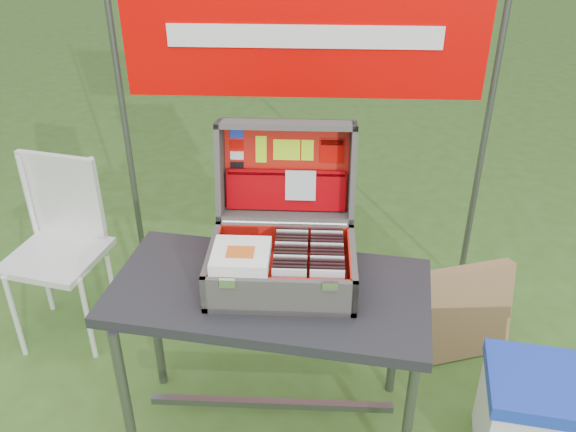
# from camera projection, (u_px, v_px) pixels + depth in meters

# --- Properties ---
(table) EXTENTS (1.16, 0.69, 0.69)m
(table) POSITION_uv_depth(u_px,v_px,m) (271.00, 361.00, 2.27)
(table) COLOR black
(table) RESTS_ON ground
(table_top) EXTENTS (1.16, 0.69, 0.04)m
(table_top) POSITION_uv_depth(u_px,v_px,m) (269.00, 292.00, 2.11)
(table_top) COLOR black
(table_top) RESTS_ON ground
(table_leg_fl) EXTENTS (0.04, 0.04, 0.65)m
(table_leg_fl) POSITION_uv_depth(u_px,v_px,m) (126.00, 404.00, 2.12)
(table_leg_fl) COLOR #59595B
(table_leg_fl) RESTS_ON ground
(table_leg_fr) EXTENTS (0.04, 0.04, 0.65)m
(table_leg_fr) POSITION_uv_depth(u_px,v_px,m) (409.00, 415.00, 2.07)
(table_leg_fr) COLOR #59595B
(table_leg_fr) RESTS_ON ground
(table_leg_bl) EXTENTS (0.04, 0.04, 0.65)m
(table_leg_bl) POSITION_uv_depth(u_px,v_px,m) (155.00, 323.00, 2.49)
(table_leg_bl) COLOR #59595B
(table_leg_bl) RESTS_ON ground
(table_leg_br) EXTENTS (0.04, 0.04, 0.65)m
(table_leg_br) POSITION_uv_depth(u_px,v_px,m) (396.00, 331.00, 2.44)
(table_leg_br) COLOR #59595B
(table_leg_br) RESTS_ON ground
(table_brace) EXTENTS (0.95, 0.03, 0.03)m
(table_brace) POSITION_uv_depth(u_px,v_px,m) (272.00, 403.00, 2.38)
(table_brace) COLOR #59595B
(table_brace) RESTS_ON ground
(suitcase) EXTENTS (0.50, 0.52, 0.47)m
(suitcase) POSITION_uv_depth(u_px,v_px,m) (283.00, 216.00, 2.05)
(suitcase) COLOR #63605C
(suitcase) RESTS_ON table
(suitcase_base_bottom) EXTENTS (0.50, 0.36, 0.02)m
(suitcase_base_bottom) POSITION_uv_depth(u_px,v_px,m) (282.00, 281.00, 2.11)
(suitcase_base_bottom) COLOR #63605C
(suitcase_base_bottom) RESTS_ON table_top
(suitcase_base_wall_front) EXTENTS (0.50, 0.02, 0.13)m
(suitcase_base_wall_front) POSITION_uv_depth(u_px,v_px,m) (279.00, 297.00, 1.94)
(suitcase_base_wall_front) COLOR #63605C
(suitcase_base_wall_front) RESTS_ON table_top
(suitcase_base_wall_back) EXTENTS (0.50, 0.02, 0.13)m
(suitcase_base_wall_back) POSITION_uv_depth(u_px,v_px,m) (285.00, 240.00, 2.23)
(suitcase_base_wall_back) COLOR #63605C
(suitcase_base_wall_back) RESTS_ON table_top
(suitcase_base_wall_left) EXTENTS (0.02, 0.36, 0.13)m
(suitcase_base_wall_left) POSITION_uv_depth(u_px,v_px,m) (212.00, 265.00, 2.10)
(suitcase_base_wall_left) COLOR #63605C
(suitcase_base_wall_left) RESTS_ON table_top
(suitcase_base_wall_right) EXTENTS (0.02, 0.36, 0.13)m
(suitcase_base_wall_right) POSITION_uv_depth(u_px,v_px,m) (352.00, 269.00, 2.08)
(suitcase_base_wall_right) COLOR #63605C
(suitcase_base_wall_right) RESTS_ON table_top
(suitcase_liner_floor) EXTENTS (0.46, 0.32, 0.01)m
(suitcase_liner_floor) POSITION_uv_depth(u_px,v_px,m) (282.00, 277.00, 2.11)
(suitcase_liner_floor) COLOR red
(suitcase_liner_floor) RESTS_ON suitcase_base_bottom
(suitcase_latch_left) EXTENTS (0.05, 0.01, 0.03)m
(suitcase_latch_left) POSITION_uv_depth(u_px,v_px,m) (227.00, 283.00, 1.91)
(suitcase_latch_left) COLOR silver
(suitcase_latch_left) RESTS_ON suitcase_base_wall_front
(suitcase_latch_right) EXTENTS (0.05, 0.01, 0.03)m
(suitcase_latch_right) POSITION_uv_depth(u_px,v_px,m) (330.00, 286.00, 1.90)
(suitcase_latch_right) COLOR silver
(suitcase_latch_right) RESTS_ON suitcase_base_wall_front
(suitcase_hinge) EXTENTS (0.45, 0.02, 0.02)m
(suitcase_hinge) POSITION_uv_depth(u_px,v_px,m) (285.00, 223.00, 2.21)
(suitcase_hinge) COLOR silver
(suitcase_hinge) RESTS_ON suitcase_base_wall_back
(suitcase_lid_back) EXTENTS (0.50, 0.09, 0.35)m
(suitcase_lid_back) POSITION_uv_depth(u_px,v_px,m) (287.00, 167.00, 2.27)
(suitcase_lid_back) COLOR #63605C
(suitcase_lid_back) RESTS_ON suitcase_base_wall_back
(suitcase_lid_rim_far) EXTENTS (0.50, 0.14, 0.05)m
(suitcase_lid_rim_far) POSITION_uv_depth(u_px,v_px,m) (286.00, 125.00, 2.16)
(suitcase_lid_rim_far) COLOR #63605C
(suitcase_lid_rim_far) RESTS_ON suitcase_lid_back
(suitcase_lid_rim_near) EXTENTS (0.50, 0.14, 0.05)m
(suitcase_lid_rim_near) POSITION_uv_depth(u_px,v_px,m) (286.00, 215.00, 2.27)
(suitcase_lid_rim_near) COLOR #63605C
(suitcase_lid_rim_near) RESTS_ON suitcase_lid_back
(suitcase_lid_rim_left) EXTENTS (0.02, 0.20, 0.38)m
(suitcase_lid_rim_left) POSITION_uv_depth(u_px,v_px,m) (220.00, 169.00, 2.22)
(suitcase_lid_rim_left) COLOR #63605C
(suitcase_lid_rim_left) RESTS_ON suitcase_lid_back
(suitcase_lid_rim_right) EXTENTS (0.02, 0.20, 0.38)m
(suitcase_lid_rim_right) POSITION_uv_depth(u_px,v_px,m) (352.00, 172.00, 2.20)
(suitcase_lid_rim_right) COLOR #63605C
(suitcase_lid_rim_right) RESTS_ON suitcase_lid_back
(suitcase_lid_liner) EXTENTS (0.46, 0.07, 0.31)m
(suitcase_lid_liner) POSITION_uv_depth(u_px,v_px,m) (287.00, 168.00, 2.25)
(suitcase_lid_liner) COLOR red
(suitcase_lid_liner) RESTS_ON suitcase_lid_back
(suitcase_liner_wall_front) EXTENTS (0.46, 0.01, 0.11)m
(suitcase_liner_wall_front) POSITION_uv_depth(u_px,v_px,m) (279.00, 293.00, 1.95)
(suitcase_liner_wall_front) COLOR red
(suitcase_liner_wall_front) RESTS_ON suitcase_base_bottom
(suitcase_liner_wall_back) EXTENTS (0.46, 0.01, 0.11)m
(suitcase_liner_wall_back) POSITION_uv_depth(u_px,v_px,m) (284.00, 240.00, 2.22)
(suitcase_liner_wall_back) COLOR red
(suitcase_liner_wall_back) RESTS_ON suitcase_base_bottom
(suitcase_liner_wall_left) EXTENTS (0.01, 0.32, 0.11)m
(suitcase_liner_wall_left) POSITION_uv_depth(u_px,v_px,m) (216.00, 263.00, 2.09)
(suitcase_liner_wall_left) COLOR red
(suitcase_liner_wall_left) RESTS_ON suitcase_base_bottom
(suitcase_liner_wall_right) EXTENTS (0.01, 0.32, 0.11)m
(suitcase_liner_wall_right) POSITION_uv_depth(u_px,v_px,m) (349.00, 266.00, 2.07)
(suitcase_liner_wall_right) COLOR red
(suitcase_liner_wall_right) RESTS_ON suitcase_base_bottom
(suitcase_lid_pocket) EXTENTS (0.44, 0.06, 0.15)m
(suitcase_lid_pocket) POSITION_uv_depth(u_px,v_px,m) (286.00, 191.00, 2.26)
(suitcase_lid_pocket) COLOR #980006
(suitcase_lid_pocket) RESTS_ON suitcase_lid_liner
(suitcase_pocket_edge) EXTENTS (0.43, 0.02, 0.02)m
(suitcase_pocket_edge) POSITION_uv_depth(u_px,v_px,m) (286.00, 172.00, 2.23)
(suitcase_pocket_edge) COLOR #980006
(suitcase_pocket_edge) RESTS_ON suitcase_lid_pocket
(suitcase_pocket_cd) EXTENTS (0.11, 0.03, 0.11)m
(suitcase_pocket_cd) POSITION_uv_depth(u_px,v_px,m) (301.00, 185.00, 2.24)
(suitcase_pocket_cd) COLOR silver
(suitcase_pocket_cd) RESTS_ON suitcase_lid_pocket
(lid_sticker_cc_a) EXTENTS (0.05, 0.01, 0.03)m
(lid_sticker_cc_a) POSITION_uv_depth(u_px,v_px,m) (237.00, 134.00, 2.22)
(lid_sticker_cc_a) COLOR #1933B2
(lid_sticker_cc_a) RESTS_ON suitcase_lid_liner
(lid_sticker_cc_b) EXTENTS (0.05, 0.01, 0.03)m
(lid_sticker_cc_b) POSITION_uv_depth(u_px,v_px,m) (237.00, 145.00, 2.23)
(lid_sticker_cc_b) COLOR #BF0400
(lid_sticker_cc_b) RESTS_ON suitcase_lid_liner
(lid_sticker_cc_c) EXTENTS (0.05, 0.01, 0.03)m
(lid_sticker_cc_c) POSITION_uv_depth(u_px,v_px,m) (237.00, 155.00, 2.24)
(lid_sticker_cc_c) COLOR white
(lid_sticker_cc_c) RESTS_ON suitcase_lid_liner
(lid_sticker_cc_d) EXTENTS (0.05, 0.01, 0.03)m
(lid_sticker_cc_d) POSITION_uv_depth(u_px,v_px,m) (237.00, 166.00, 2.26)
(lid_sticker_cc_d) COLOR black
(lid_sticker_cc_d) RESTS_ON suitcase_lid_liner
(lid_card_neon_tall) EXTENTS (0.04, 0.02, 0.10)m
(lid_card_neon_tall) POSITION_uv_depth(u_px,v_px,m) (261.00, 149.00, 2.23)
(lid_card_neon_tall) COLOR #B7F616
(lid_card_neon_tall) RESTS_ON suitcase_lid_liner
(lid_card_neon_main) EXTENTS (0.10, 0.02, 0.08)m
(lid_card_neon_main) POSITION_uv_depth(u_px,v_px,m) (287.00, 150.00, 2.23)
(lid_card_neon_main) COLOR #B7F616
(lid_card_neon_main) RESTS_ON suitcase_lid_liner
(lid_card_neon_small) EXTENTS (0.04, 0.02, 0.08)m
(lid_card_neon_small) POSITION_uv_depth(u_px,v_px,m) (307.00, 150.00, 2.22)
(lid_card_neon_small) COLOR #B7F616
(lid_card_neon_small) RESTS_ON suitcase_lid_liner
(lid_sticker_band) EXTENTS (0.09, 0.02, 0.09)m
(lid_sticker_band) POSITION_uv_depth(u_px,v_px,m) (332.00, 151.00, 2.22)
(lid_sticker_band) COLOR #BF0400
(lid_sticker_band) RESTS_ON suitcase_lid_liner
(lid_sticker_band_bar) EXTENTS (0.08, 0.01, 0.02)m
(lid_sticker_band_bar) POSITION_uv_depth(u_px,v_px,m) (332.00, 143.00, 2.21)
(lid_sticker_band_bar) COLOR black
(lid_sticker_band_bar) RESTS_ON suitcase_lid_liner
(cd_left_0) EXTENTS (0.11, 0.01, 0.13)m
(cd_left_0) POSITION_uv_depth(u_px,v_px,m) (289.00, 286.00, 1.96)
(cd_left_0) COLOR silver
(cd_left_0) RESTS_ON suitcase_liner_floor
(cd_left_1) EXTENTS (0.11, 0.01, 0.13)m
(cd_left_1) POSITION_uv_depth(u_px,v_px,m) (289.00, 282.00, 1.97)
(cd_left_1) COLOR black
(cd_left_1) RESTS_ON suitcase_liner_floor
(cd_left_2) EXTENTS (0.11, 0.01, 0.13)m
(cd_left_2) POSITION_uv_depth(u_px,v_px,m) (290.00, 278.00, 1.99)
(cd_left_2) COLOR black
(cd_left_2) RESTS_ON suitcase_liner_floor
(cd_left_3) EXTENTS (0.11, 0.01, 0.13)m
(cd_left_3) POSITION_uv_depth(u_px,v_px,m) (290.00, 275.00, 2.01)
(cd_left_3) COLOR black
(cd_left_3) RESTS_ON suitcase_liner_floor
(cd_left_4) EXTENTS (0.11, 0.01, 0.13)m
(cd_left_4) POSITION_uv_depth(u_px,v_px,m) (290.00, 271.00, 2.03)
(cd_left_4) COLOR silver
(cd_left_4) RESTS_ON suitcase_liner_floor
(cd_left_5) EXTENTS (0.11, 0.01, 0.13)m
(cd_left_5) POSITION_uv_depth(u_px,v_px,m) (291.00, 268.00, 2.04)
(cd_left_5) COLOR black
(cd_left_5) RESTS_ON suitcase_liner_floor
(cd_left_6) EXTENTS (0.11, 0.01, 0.13)m
(cd_left_6) POSITION_uv_depth(u_px,v_px,m) (291.00, 265.00, 2.06)
(cd_left_6) COLOR black
(cd_left_6) RESTS_ON suitcase_liner_floor
(cd_left_7) EXTENTS (0.11, 0.01, 0.13)m
(cd_left_7) POSITION_uv_depth(u_px,v_px,m) (291.00, 261.00, 2.08)
(cd_left_7) COLOR black
(cd_left_7) RESTS_ON suitcase_liner_floor
(cd_left_8) EXTENTS (0.11, 0.01, 0.13)m
(cd_left_8) POSITION_uv_depth(u_px,v_px,m) (291.00, 258.00, 2.09)
(cd_left_8) COLOR silver
(cd_left_8) RESTS_ON suitcase_liner_floor
(cd_left_9) EXTENTS (0.11, 0.01, 0.13)m
(cd_left_9) POSITION_uv_depth(u_px,v_px,m) (292.00, 255.00, 2.11)
(cd_left_9) COLOR black
(cd_left_9) RESTS_ON suitcase_liner_floor
(cd_left_10) EXTENTS (0.11, 0.01, 0.13)m
(cd_left_10) POSITION_uv_depth(u_px,v_px,m) (292.00, 252.00, 2.13)
(cd_left_10) COLOR black
(cd_left_10) RESTS_ON suitcase_liner_floor
(cd_left_11) EXTENTS (0.11, 0.01, 0.13)m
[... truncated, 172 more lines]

